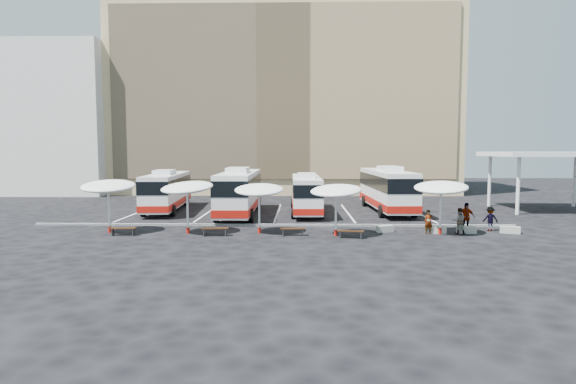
{
  "coord_description": "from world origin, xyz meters",
  "views": [
    {
      "loc": [
        1.83,
        -33.11,
        5.36
      ],
      "look_at": [
        1.0,
        3.0,
        2.2
      ],
      "focal_mm": 30.0,
      "sensor_mm": 36.0,
      "label": 1
    }
  ],
  "objects_px": {
    "sunshade_3": "(336,191)",
    "conc_bench_3": "(510,230)",
    "passenger_0": "(429,222)",
    "wood_bench_1": "(215,230)",
    "bus_0": "(167,190)",
    "passenger_1": "(459,221)",
    "bus_2": "(306,192)",
    "conc_bench_0": "(385,229)",
    "sunshade_4": "(441,188)",
    "conc_bench_1": "(436,230)",
    "bus_1": "(240,190)",
    "passenger_3": "(490,219)",
    "sunshade_2": "(259,190)",
    "sunshade_0": "(108,186)",
    "passenger_2": "(466,217)",
    "wood_bench_2": "(293,230)",
    "wood_bench_3": "(351,232)",
    "wood_bench_0": "(123,230)",
    "bus_3": "(387,188)",
    "conc_bench_2": "(466,230)",
    "sunshade_1": "(187,188)"
  },
  "relations": [
    {
      "from": "sunshade_3",
      "to": "sunshade_4",
      "type": "distance_m",
      "value": 6.75
    },
    {
      "from": "sunshade_4",
      "to": "wood_bench_3",
      "type": "bearing_deg",
      "value": -164.72
    },
    {
      "from": "wood_bench_3",
      "to": "conc_bench_1",
      "type": "relative_size",
      "value": 1.27
    },
    {
      "from": "sunshade_2",
      "to": "passenger_3",
      "type": "xyz_separation_m",
      "value": [
        15.21,
        1.11,
        -1.99
      ]
    },
    {
      "from": "sunshade_0",
      "to": "passenger_3",
      "type": "xyz_separation_m",
      "value": [
        24.97,
        1.14,
        -2.2
      ]
    },
    {
      "from": "wood_bench_1",
      "to": "passenger_3",
      "type": "xyz_separation_m",
      "value": [
        17.91,
        2.18,
        0.42
      ]
    },
    {
      "from": "bus_2",
      "to": "conc_bench_0",
      "type": "relative_size",
      "value": 9.72
    },
    {
      "from": "sunshade_3",
      "to": "conc_bench_3",
      "type": "xyz_separation_m",
      "value": [
        11.32,
        1.14,
        -2.6
      ]
    },
    {
      "from": "wood_bench_1",
      "to": "conc_bench_0",
      "type": "xyz_separation_m",
      "value": [
        10.9,
        1.67,
        -0.18
      ]
    },
    {
      "from": "sunshade_4",
      "to": "passenger_1",
      "type": "distance_m",
      "value": 2.47
    },
    {
      "from": "bus_2",
      "to": "passenger_3",
      "type": "bearing_deg",
      "value": -37.84
    },
    {
      "from": "sunshade_3",
      "to": "passenger_0",
      "type": "xyz_separation_m",
      "value": [
        5.98,
        0.78,
        -2.06
      ]
    },
    {
      "from": "passenger_0",
      "to": "wood_bench_1",
      "type": "bearing_deg",
      "value": 179.15
    },
    {
      "from": "sunshade_2",
      "to": "wood_bench_1",
      "type": "distance_m",
      "value": 3.77
    },
    {
      "from": "sunshade_3",
      "to": "passenger_2",
      "type": "relative_size",
      "value": 2.19
    },
    {
      "from": "sunshade_1",
      "to": "passenger_2",
      "type": "distance_m",
      "value": 18.24
    },
    {
      "from": "wood_bench_0",
      "to": "conc_bench_0",
      "type": "distance_m",
      "value": 16.79
    },
    {
      "from": "conc_bench_0",
      "to": "passenger_3",
      "type": "xyz_separation_m",
      "value": [
        7.0,
        0.52,
        0.6
      ]
    },
    {
      "from": "wood_bench_1",
      "to": "conc_bench_0",
      "type": "bearing_deg",
      "value": 8.7
    },
    {
      "from": "sunshade_2",
      "to": "conc_bench_3",
      "type": "distance_m",
      "value": 16.38
    },
    {
      "from": "bus_0",
      "to": "conc_bench_1",
      "type": "bearing_deg",
      "value": -32.97
    },
    {
      "from": "sunshade_2",
      "to": "conc_bench_2",
      "type": "bearing_deg",
      "value": 0.97
    },
    {
      "from": "bus_3",
      "to": "passenger_3",
      "type": "relative_size",
      "value": 7.8
    },
    {
      "from": "bus_2",
      "to": "wood_bench_0",
      "type": "bearing_deg",
      "value": -137.35
    },
    {
      "from": "conc_bench_3",
      "to": "conc_bench_2",
      "type": "bearing_deg",
      "value": -179.07
    },
    {
      "from": "conc_bench_0",
      "to": "conc_bench_3",
      "type": "xyz_separation_m",
      "value": [
        7.97,
        -0.32,
        0.02
      ]
    },
    {
      "from": "passenger_0",
      "to": "bus_1",
      "type": "bearing_deg",
      "value": 141.27
    },
    {
      "from": "sunshade_3",
      "to": "wood_bench_0",
      "type": "xyz_separation_m",
      "value": [
        -13.36,
        -0.2,
        -2.45
      ]
    },
    {
      "from": "wood_bench_0",
      "to": "conc_bench_2",
      "type": "relative_size",
      "value": 1.35
    },
    {
      "from": "conc_bench_1",
      "to": "bus_0",
      "type": "bearing_deg",
      "value": 151.36
    },
    {
      "from": "passenger_1",
      "to": "conc_bench_0",
      "type": "bearing_deg",
      "value": 0.75
    },
    {
      "from": "conc_bench_1",
      "to": "passenger_3",
      "type": "relative_size",
      "value": 0.78
    },
    {
      "from": "bus_0",
      "to": "wood_bench_2",
      "type": "bearing_deg",
      "value": -51.52
    },
    {
      "from": "conc_bench_2",
      "to": "conc_bench_3",
      "type": "height_order",
      "value": "conc_bench_3"
    },
    {
      "from": "wood_bench_3",
      "to": "conc_bench_2",
      "type": "relative_size",
      "value": 1.35
    },
    {
      "from": "bus_3",
      "to": "passenger_2",
      "type": "bearing_deg",
      "value": -75.18
    },
    {
      "from": "sunshade_4",
      "to": "conc_bench_1",
      "type": "relative_size",
      "value": 3.46
    },
    {
      "from": "sunshade_3",
      "to": "conc_bench_2",
      "type": "distance_m",
      "value": 8.97
    },
    {
      "from": "wood_bench_2",
      "to": "sunshade_4",
      "type": "bearing_deg",
      "value": 4.49
    },
    {
      "from": "passenger_3",
      "to": "passenger_0",
      "type": "bearing_deg",
      "value": 16.65
    },
    {
      "from": "bus_3",
      "to": "passenger_3",
      "type": "distance_m",
      "value": 11.56
    },
    {
      "from": "conc_bench_0",
      "to": "passenger_2",
      "type": "distance_m",
      "value": 5.36
    },
    {
      "from": "sunshade_1",
      "to": "conc_bench_0",
      "type": "distance_m",
      "value": 13.12
    },
    {
      "from": "sunshade_0",
      "to": "passenger_2",
      "type": "distance_m",
      "value": 23.37
    },
    {
      "from": "sunshade_4",
      "to": "bus_0",
      "type": "bearing_deg",
      "value": 151.06
    },
    {
      "from": "wood_bench_0",
      "to": "passenger_3",
      "type": "height_order",
      "value": "passenger_3"
    },
    {
      "from": "conc_bench_2",
      "to": "wood_bench_2",
      "type": "bearing_deg",
      "value": -174.54
    },
    {
      "from": "sunshade_4",
      "to": "conc_bench_0",
      "type": "height_order",
      "value": "sunshade_4"
    },
    {
      "from": "bus_1",
      "to": "sunshade_2",
      "type": "xyz_separation_m",
      "value": [
        2.35,
        -8.71,
        0.77
      ]
    },
    {
      "from": "bus_0",
      "to": "passenger_1",
      "type": "xyz_separation_m",
      "value": [
        21.89,
        -11.37,
        -1.03
      ]
    }
  ]
}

